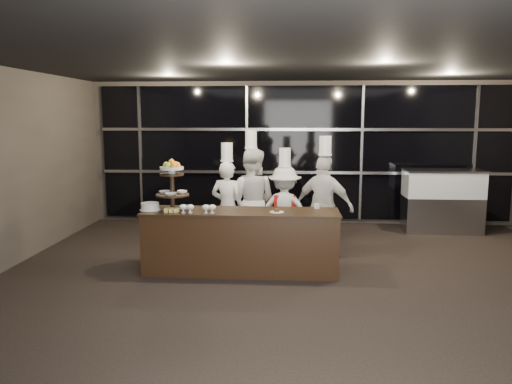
# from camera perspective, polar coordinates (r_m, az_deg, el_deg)

# --- Properties ---
(room) EXTENTS (10.00, 10.00, 10.00)m
(room) POSITION_cam_1_polar(r_m,az_deg,el_deg) (5.67, 6.84, 0.75)
(room) COLOR black
(room) RESTS_ON ground
(window_wall) EXTENTS (8.60, 0.10, 2.80)m
(window_wall) POSITION_cam_1_polar(r_m,az_deg,el_deg) (10.58, 5.48, 4.44)
(window_wall) COLOR black
(window_wall) RESTS_ON ground
(buffet_counter) EXTENTS (2.84, 0.74, 0.92)m
(buffet_counter) POSITION_cam_1_polar(r_m,az_deg,el_deg) (7.33, -1.73, -5.64)
(buffet_counter) COLOR black
(buffet_counter) RESTS_ON ground
(display_stand) EXTENTS (0.48, 0.48, 0.74)m
(display_stand) POSITION_cam_1_polar(r_m,az_deg,el_deg) (7.33, -9.57, 1.20)
(display_stand) COLOR black
(display_stand) RESTS_ON buffet_counter
(compotes) EXTENTS (0.52, 0.11, 0.12)m
(compotes) POSITION_cam_1_polar(r_m,az_deg,el_deg) (7.08, -6.67, -1.75)
(compotes) COLOR silver
(compotes) RESTS_ON buffet_counter
(layer_cake) EXTENTS (0.30, 0.30, 0.11)m
(layer_cake) POSITION_cam_1_polar(r_m,az_deg,el_deg) (7.41, -12.01, -1.64)
(layer_cake) COLOR white
(layer_cake) RESTS_ON buffet_counter
(pastry_squares) EXTENTS (0.20, 0.13, 0.05)m
(pastry_squares) POSITION_cam_1_polar(r_m,az_deg,el_deg) (7.22, -9.62, -2.05)
(pastry_squares) COLOR #DBCA6B
(pastry_squares) RESTS_ON buffet_counter
(small_plate) EXTENTS (0.20, 0.20, 0.05)m
(small_plate) POSITION_cam_1_polar(r_m,az_deg,el_deg) (7.09, 2.38, -2.23)
(small_plate) COLOR white
(small_plate) RESTS_ON buffet_counter
(chef_cup) EXTENTS (0.08, 0.08, 0.07)m
(chef_cup) POSITION_cam_1_polar(r_m,az_deg,el_deg) (7.44, 6.97, -1.61)
(chef_cup) COLOR white
(chef_cup) RESTS_ON buffet_counter
(display_case) EXTENTS (1.50, 0.65, 1.24)m
(display_case) POSITION_cam_1_polar(r_m,az_deg,el_deg) (10.48, 20.53, -0.60)
(display_case) COLOR #A5A5AA
(display_case) RESTS_ON ground
(chef_a) EXTENTS (0.65, 0.51, 1.85)m
(chef_a) POSITION_cam_1_polar(r_m,az_deg,el_deg) (8.25, -3.29, -1.60)
(chef_a) COLOR silver
(chef_a) RESTS_ON ground
(chef_b) EXTENTS (0.94, 0.79, 2.05)m
(chef_b) POSITION_cam_1_polar(r_m,az_deg,el_deg) (8.32, -0.55, -0.92)
(chef_b) COLOR silver
(chef_b) RESTS_ON ground
(chef_c) EXTENTS (1.00, 0.64, 1.76)m
(chef_c) POSITION_cam_1_polar(r_m,az_deg,el_deg) (8.26, 3.27, -2.01)
(chef_c) COLOR silver
(chef_c) RESTS_ON ground
(chef_d) EXTENTS (1.06, 0.80, 1.97)m
(chef_d) POSITION_cam_1_polar(r_m,az_deg,el_deg) (8.06, 7.78, -1.58)
(chef_d) COLOR silver
(chef_d) RESTS_ON ground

